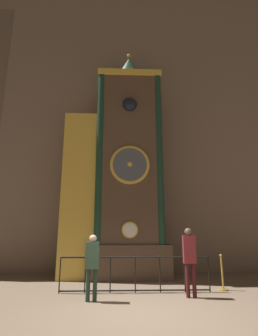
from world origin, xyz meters
TOP-DOWN VIEW (x-y plane):
  - ground_plane at (0.00, 0.00)m, footprint 28.00×28.00m
  - cathedral_back_wall at (-0.09, 5.85)m, footprint 24.00×0.32m
  - clock_tower at (-0.50, 4.57)m, footprint 4.28×1.77m
  - railing_fence at (0.04, 2.12)m, footprint 4.50×0.05m
  - visitor_near at (-1.16, 1.15)m, footprint 0.35×0.24m
  - visitor_far at (1.53, 1.44)m, footprint 0.35×0.24m
  - stanchion_post at (2.76, 2.32)m, footprint 0.28×0.28m

SIDE VIEW (x-z plane):
  - ground_plane at x=0.00m, z-range 0.00..0.00m
  - stanchion_post at x=2.76m, z-range -0.18..0.87m
  - railing_fence at x=0.04m, z-range 0.06..1.08m
  - visitor_near at x=-1.16m, z-range 0.16..1.83m
  - visitor_far at x=1.53m, z-range 0.19..2.04m
  - clock_tower at x=-0.50m, z-range -0.84..9.10m
  - cathedral_back_wall at x=-0.09m, z-range -0.01..14.81m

